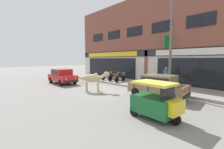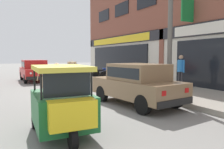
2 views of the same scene
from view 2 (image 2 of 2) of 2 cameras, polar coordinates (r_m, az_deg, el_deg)
The scene contains 12 objects.
ground_plane at distance 11.10m, azimuth -10.07°, elevation -4.21°, with size 90.00×90.00×0.00m, color gray.
sidewalk at distance 12.82m, azimuth 6.89°, elevation -2.56°, with size 19.00×3.44×0.18m, color gray.
shop_building at distance 14.17m, azimuth 13.91°, elevation 15.25°, with size 23.00×1.40×9.08m.
cow at distance 10.93m, azimuth -15.07°, elevation 0.87°, with size 1.61×1.73×1.61m.
car_0 at distance 7.77m, azimuth 6.54°, elevation -1.97°, with size 3.74×1.98×1.46m.
car_1 at distance 16.01m, azimuth -19.63°, elevation 1.27°, with size 3.63×1.64×1.46m.
auto_rickshaw at distance 4.91m, azimuth -12.78°, elevation -7.90°, with size 2.02×1.25×1.52m.
motorcycle_0 at distance 15.64m, azimuth -2.15°, elevation 0.55°, with size 0.52×1.81×0.88m.
motorcycle_1 at distance 14.63m, azimuth -0.26°, elevation 0.26°, with size 0.52×1.81×0.88m.
motorcycle_2 at distance 13.62m, azimuth 1.16°, elevation -0.08°, with size 0.62×1.79×0.88m.
pedestrian at distance 10.81m, azimuth 17.53°, elevation 1.59°, with size 0.50×0.32×1.60m.
utility_pole at distance 8.75m, azimuth 15.02°, elevation 14.96°, with size 0.18×0.18×6.23m, color #595651.
Camera 2 is at (10.45, -3.32, 1.73)m, focal length 35.00 mm.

